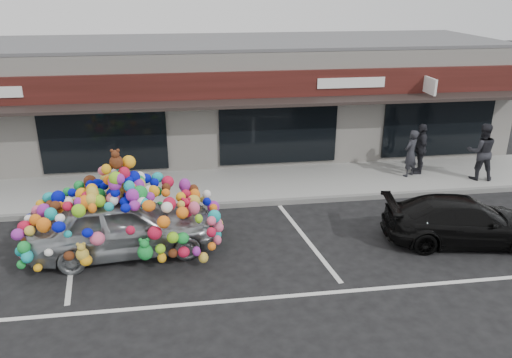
{
  "coord_description": "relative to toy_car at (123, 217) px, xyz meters",
  "views": [
    {
      "loc": [
        -0.17,
        -11.28,
        6.36
      ],
      "look_at": [
        1.62,
        1.4,
        1.31
      ],
      "focal_mm": 35.0,
      "sensor_mm": 36.0,
      "label": 1
    }
  ],
  "objects": [
    {
      "name": "sidewalk",
      "position": [
        1.87,
        3.79,
        -0.87
      ],
      "size": [
        26.0,
        3.0,
        0.15
      ],
      "primitive_type": "cube",
      "color": "#9B9B96",
      "rests_on": "ground"
    },
    {
      "name": "pedestrian_b",
      "position": [
        11.37,
        3.1,
        0.17
      ],
      "size": [
        1.09,
        0.94,
        1.94
      ],
      "primitive_type": "imported",
      "rotation": [
        0.0,
        0.0,
        2.89
      ],
      "color": "black",
      "rests_on": "sidewalk"
    },
    {
      "name": "ground",
      "position": [
        1.87,
        -0.21,
        -0.95
      ],
      "size": [
        90.0,
        90.0,
        0.0
      ],
      "primitive_type": "plane",
      "color": "black",
      "rests_on": "ground"
    },
    {
      "name": "shop_building",
      "position": [
        1.87,
        8.23,
        1.21
      ],
      "size": [
        24.0,
        7.2,
        4.31
      ],
      "color": "silver",
      "rests_on": "ground"
    },
    {
      "name": "parking_stripe_right",
      "position": [
        10.07,
        -0.01,
        -0.94
      ],
      "size": [
        0.73,
        4.37,
        0.01
      ],
      "primitive_type": "cube",
      "rotation": [
        0.0,
        0.0,
        0.14
      ],
      "color": "silver",
      "rests_on": "ground"
    },
    {
      "name": "pedestrian_a",
      "position": [
        9.16,
        3.69,
        0.02
      ],
      "size": [
        0.71,
        0.66,
        1.63
      ],
      "primitive_type": "imported",
      "rotation": [
        0.0,
        0.0,
        3.74
      ],
      "color": "black",
      "rests_on": "sidewalk"
    },
    {
      "name": "toy_car",
      "position": [
        0.0,
        0.0,
        0.0
      ],
      "size": [
        3.25,
        4.98,
        2.8
      ],
      "rotation": [
        0.0,
        0.0,
        1.67
      ],
      "color": "#B4B7C0",
      "rests_on": "ground"
    },
    {
      "name": "kerb",
      "position": [
        1.87,
        2.29,
        -0.87
      ],
      "size": [
        26.0,
        0.18,
        0.16
      ],
      "primitive_type": "cube",
      "color": "slate",
      "rests_on": "ground"
    },
    {
      "name": "parking_stripe_mid",
      "position": [
        4.67,
        -0.01,
        -0.94
      ],
      "size": [
        0.73,
        4.37,
        0.01
      ],
      "primitive_type": "cube",
      "rotation": [
        0.0,
        0.0,
        0.14
      ],
      "color": "silver",
      "rests_on": "ground"
    },
    {
      "name": "lane_line",
      "position": [
        3.87,
        -2.51,
        -0.94
      ],
      "size": [
        14.0,
        0.12,
        0.01
      ],
      "primitive_type": "cube",
      "color": "silver",
      "rests_on": "ground"
    },
    {
      "name": "pedestrian_c",
      "position": [
        9.62,
        3.94,
        0.08
      ],
      "size": [
        1.1,
        0.64,
        1.77
      ],
      "primitive_type": "imported",
      "rotation": [
        0.0,
        0.0,
        4.5
      ],
      "color": "black",
      "rests_on": "sidewalk"
    },
    {
      "name": "black_sedan",
      "position": [
        8.69,
        -0.71,
        -0.35
      ],
      "size": [
        2.3,
        4.34,
        1.2
      ],
      "primitive_type": "imported",
      "rotation": [
        0.0,
        0.0,
        1.41
      ],
      "color": "black",
      "rests_on": "ground"
    },
    {
      "name": "parking_stripe_left",
      "position": [
        -1.33,
        -0.01,
        -0.94
      ],
      "size": [
        0.73,
        4.37,
        0.01
      ],
      "primitive_type": "cube",
      "rotation": [
        0.0,
        0.0,
        0.14
      ],
      "color": "silver",
      "rests_on": "ground"
    }
  ]
}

